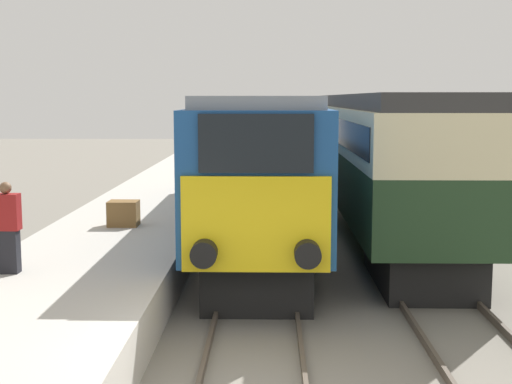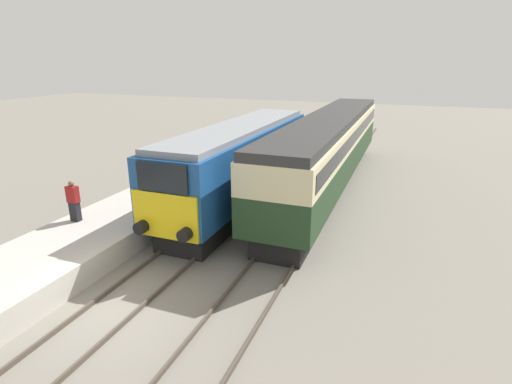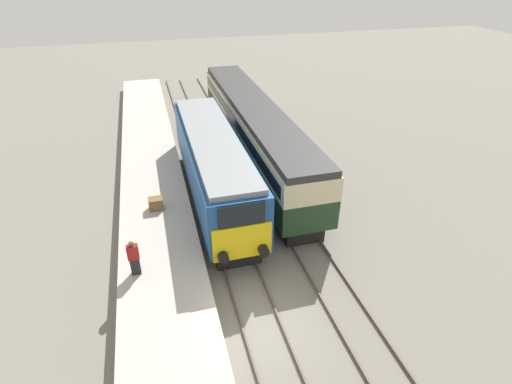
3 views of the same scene
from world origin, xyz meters
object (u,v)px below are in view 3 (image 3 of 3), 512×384
Objects in this scene: locomotive at (214,165)px; person_on_platform at (134,258)px; luggage_crate at (156,204)px; passenger_carriage at (254,126)px.

locomotive is 8.34× the size of person_on_platform.
locomotive is 3.69m from luggage_crate.
locomotive is at bearing 24.11° from luggage_crate.
locomotive is 0.68× the size of passenger_carriage.
luggage_crate is (-6.65, -5.71, -1.26)m from passenger_carriage.
locomotive is at bearing 54.70° from person_on_platform.
person_on_platform is 2.27× the size of luggage_crate.
locomotive is 7.45m from person_on_platform.
locomotive reaches higher than person_on_platform.
person_on_platform is at bearing -126.69° from passenger_carriage.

